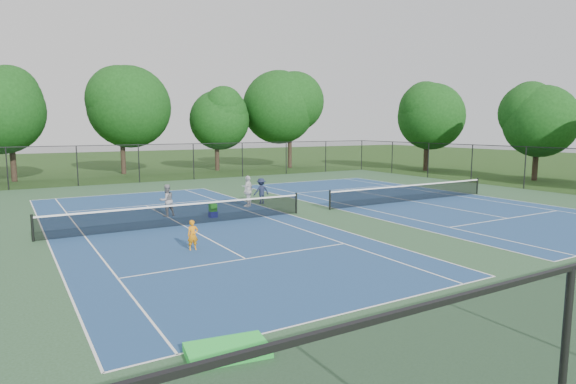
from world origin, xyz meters
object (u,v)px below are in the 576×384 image
tree_back_a (9,106)px  ball_crate (213,214)px  instructor (167,200)px  tree_back_d (290,104)px  ball_hopper (213,208)px  bystander_a (248,191)px  child_player (193,235)px  tree_side_f (539,116)px  bystander_b (261,191)px  tree_back_b (121,103)px  tree_side_e (427,112)px  tree_back_c (216,116)px

tree_back_a → ball_crate: bearing=-70.9°
instructor → ball_crate: size_ratio=4.32×
tree_back_d → ball_hopper: (-18.11, -22.85, -6.33)m
bystander_a → child_player: bearing=11.9°
tree_back_a → tree_side_f: (37.00, -21.00, -0.79)m
child_player → ball_hopper: (2.99, 5.49, -0.05)m
child_player → ball_crate: size_ratio=2.97×
bystander_b → ball_crate: bystander_b is taller
tree_back_a → tree_back_b: bearing=12.5°
instructor → ball_hopper: 2.36m
bystander_a → ball_crate: size_ratio=4.71×
tree_back_b → instructor: bearing=-97.2°
tree_back_b → bystander_b: size_ratio=6.79×
bystander_a → tree_back_d: bearing=-166.0°
tree_side_e → bystander_b: tree_side_e is taller
tree_back_b → bystander_a: size_ratio=5.79×
bystander_a → tree_side_f: bearing=139.8°
instructor → bystander_b: bearing=179.1°
tree_back_b → child_player: size_ratio=9.20×
tree_side_e → ball_crate: tree_side_e is taller
tree_back_b → tree_side_f: size_ratio=1.24×
tree_back_d → bystander_a: 26.51m
tree_back_d → child_player: 35.88m
tree_side_f → bystander_a: tree_side_f is taller
tree_back_a → ball_hopper: 24.80m
tree_side_f → tree_back_b: bearing=140.6°
tree_side_e → ball_hopper: (-28.11, -12.85, -5.32)m
bystander_a → ball_hopper: bearing=-5.5°
instructor → tree_back_b: bearing=-108.6°
tree_back_c → ball_hopper: (-10.11, -23.85, -4.99)m
tree_back_c → bystander_a: (-7.22, -21.87, -4.61)m
ball_crate → tree_back_d: bearing=51.6°
tree_side_f → bystander_a: bearing=179.7°
instructor → child_player: bearing=69.1°
tree_back_c → tree_back_d: size_ratio=0.81×
tree_side_e → bystander_a: bearing=-156.7°
tree_back_d → tree_side_f: tree_back_d is taller
tree_back_d → tree_side_f: bearing=-62.4°
tree_side_e → bystander_b: 26.72m
tree_back_d → tree_side_e: bearing=-45.0°
tree_back_a → tree_back_c: size_ratio=1.09×
tree_back_a → bystander_b: size_ratio=6.19×
tree_back_c → tree_side_f: (19.00, -22.00, -0.23)m
tree_back_b → bystander_a: tree_back_b is taller
tree_side_f → ball_crate: (-29.11, -1.85, -5.10)m
tree_back_c → child_player: tree_back_c is taller
ball_crate → child_player: bearing=-118.5°
ball_hopper → bystander_b: bearing=32.5°
bystander_b → child_player: bearing=48.1°
bystander_b → bystander_a: bearing=26.0°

